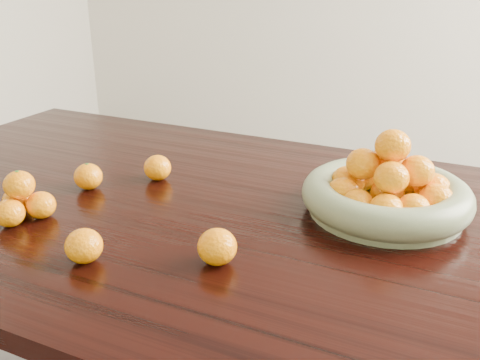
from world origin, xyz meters
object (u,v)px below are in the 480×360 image
at_px(dining_table, 249,250).
at_px(loose_orange_0, 88,176).
at_px(orange_pyramid, 22,200).
at_px(fruit_bowl, 387,192).

height_order(dining_table, loose_orange_0, loose_orange_0).
bearing_deg(dining_table, orange_pyramid, -151.67).
height_order(fruit_bowl, loose_orange_0, fruit_bowl).
distance_m(fruit_bowl, loose_orange_0, 0.67).
bearing_deg(fruit_bowl, dining_table, -154.41).
relative_size(fruit_bowl, orange_pyramid, 2.85).
bearing_deg(orange_pyramid, fruit_bowl, 27.29).
xyz_separation_m(orange_pyramid, loose_orange_0, (0.02, 0.18, -0.01)).
bearing_deg(orange_pyramid, dining_table, 28.33).
height_order(dining_table, fruit_bowl, fruit_bowl).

